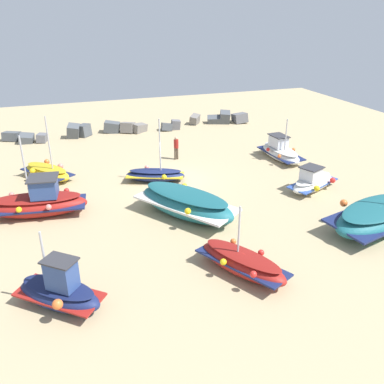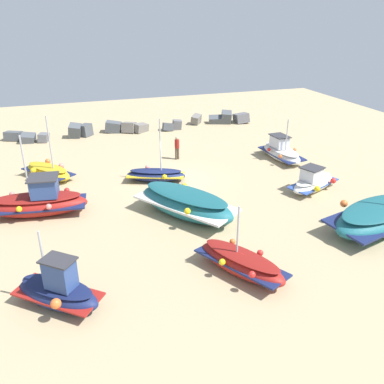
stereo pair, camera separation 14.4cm
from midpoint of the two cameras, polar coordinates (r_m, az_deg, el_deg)
name	(u,v)px [view 1 (the left image)]	position (r m, az deg, el deg)	size (l,w,h in m)	color
ground_plane	(171,181)	(24.70, -3.10, 1.54)	(50.37, 50.37, 0.00)	tan
fishing_boat_0	(186,203)	(20.22, -1.05, -1.59)	(4.74, 5.64, 1.33)	#1E6670
fishing_boat_1	(38,203)	(21.75, -20.92, -1.39)	(5.04, 2.37, 4.20)	maroon
fishing_boat_2	(378,217)	(20.94, 24.42, -3.15)	(5.81, 3.56, 3.41)	#1E6670
fishing_boat_3	(280,151)	(28.86, 12.11, 5.58)	(1.90, 4.11, 2.97)	white
fishing_boat_4	(155,175)	(24.66, -5.32, 2.42)	(3.80, 2.55, 3.89)	navy
fishing_boat_5	(313,182)	(24.27, 16.40, 1.41)	(3.69, 2.52, 1.50)	white
fishing_boat_6	(242,262)	(16.26, 6.81, -9.75)	(3.11, 4.11, 2.90)	maroon
fishing_boat_7	(47,172)	(26.45, -19.77, 2.69)	(3.28, 3.69, 3.97)	gold
fishing_boat_8	(59,291)	(15.22, -18.35, -13.06)	(3.29, 3.06, 2.92)	navy
person_walking	(176,146)	(28.06, -2.38, 6.41)	(0.32, 0.32, 1.63)	brown
breakwater_rocks	(139,126)	(35.34, -7.50, 9.11)	(20.89, 2.47, 1.34)	#4C5156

